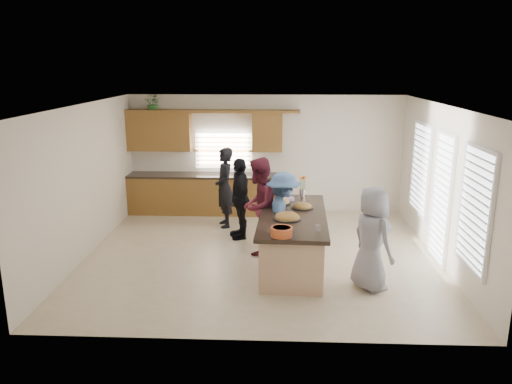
{
  "coord_description": "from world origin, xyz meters",
  "views": [
    {
      "loc": [
        0.3,
        -8.81,
        3.5
      ],
      "look_at": [
        -0.1,
        0.3,
        1.15
      ],
      "focal_mm": 35.0,
      "sensor_mm": 36.0,
      "label": 1
    }
  ],
  "objects_px": {
    "salad_bowl": "(282,231)",
    "woman_right_back": "(283,217)",
    "woman_left_back": "(225,188)",
    "woman_left_front": "(240,198)",
    "woman_right_front": "(372,239)",
    "island": "(293,241)",
    "woman_left_mid": "(259,206)"
  },
  "relations": [
    {
      "from": "woman_right_back",
      "to": "woman_right_front",
      "type": "xyz_separation_m",
      "value": [
        1.39,
        -1.15,
        0.02
      ]
    },
    {
      "from": "salad_bowl",
      "to": "woman_right_back",
      "type": "bearing_deg",
      "value": 88.56
    },
    {
      "from": "salad_bowl",
      "to": "woman_left_mid",
      "type": "xyz_separation_m",
      "value": [
        -0.42,
        1.76,
        -0.11
      ]
    },
    {
      "from": "woman_left_mid",
      "to": "woman_left_front",
      "type": "distance_m",
      "value": 0.93
    },
    {
      "from": "island",
      "to": "salad_bowl",
      "type": "relative_size",
      "value": 8.21
    },
    {
      "from": "salad_bowl",
      "to": "woman_left_front",
      "type": "relative_size",
      "value": 0.2
    },
    {
      "from": "woman_left_mid",
      "to": "woman_left_front",
      "type": "xyz_separation_m",
      "value": [
        -0.42,
        0.83,
        -0.08
      ]
    },
    {
      "from": "woman_left_back",
      "to": "woman_right_front",
      "type": "relative_size",
      "value": 1.04
    },
    {
      "from": "woman_left_back",
      "to": "woman_left_front",
      "type": "distance_m",
      "value": 0.82
    },
    {
      "from": "woman_left_back",
      "to": "woman_left_mid",
      "type": "xyz_separation_m",
      "value": [
        0.81,
        -1.55,
        0.04
      ]
    },
    {
      "from": "woman_left_front",
      "to": "woman_left_mid",
      "type": "bearing_deg",
      "value": 10.99
    },
    {
      "from": "woman_left_back",
      "to": "woman_left_front",
      "type": "relative_size",
      "value": 1.05
    },
    {
      "from": "woman_left_front",
      "to": "woman_right_back",
      "type": "relative_size",
      "value": 1.02
    },
    {
      "from": "salad_bowl",
      "to": "woman_right_front",
      "type": "relative_size",
      "value": 0.2
    },
    {
      "from": "salad_bowl",
      "to": "woman_left_back",
      "type": "height_order",
      "value": "woman_left_back"
    },
    {
      "from": "woman_right_back",
      "to": "woman_right_front",
      "type": "distance_m",
      "value": 1.8
    },
    {
      "from": "woman_left_mid",
      "to": "woman_right_back",
      "type": "height_order",
      "value": "woman_left_mid"
    },
    {
      "from": "island",
      "to": "woman_left_front",
      "type": "distance_m",
      "value": 1.81
    },
    {
      "from": "island",
      "to": "woman_left_back",
      "type": "distance_m",
      "value": 2.61
    },
    {
      "from": "woman_right_front",
      "to": "woman_left_mid",
      "type": "bearing_deg",
      "value": 21.69
    },
    {
      "from": "woman_right_front",
      "to": "woman_left_front",
      "type": "bearing_deg",
      "value": 15.02
    },
    {
      "from": "island",
      "to": "woman_left_mid",
      "type": "bearing_deg",
      "value": 138.57
    },
    {
      "from": "woman_left_back",
      "to": "island",
      "type": "bearing_deg",
      "value": 17.31
    },
    {
      "from": "woman_left_front",
      "to": "woman_left_back",
      "type": "bearing_deg",
      "value": -167.26
    },
    {
      "from": "woman_left_back",
      "to": "woman_right_front",
      "type": "distance_m",
      "value": 4.04
    },
    {
      "from": "salad_bowl",
      "to": "island",
      "type": "bearing_deg",
      "value": 79.82
    },
    {
      "from": "woman_left_front",
      "to": "woman_right_back",
      "type": "bearing_deg",
      "value": 20.69
    },
    {
      "from": "woman_left_back",
      "to": "woman_right_front",
      "type": "bearing_deg",
      "value": 24.56
    },
    {
      "from": "salad_bowl",
      "to": "woman_left_front",
      "type": "xyz_separation_m",
      "value": [
        -0.83,
        2.59,
        -0.19
      ]
    },
    {
      "from": "salad_bowl",
      "to": "woman_right_back",
      "type": "height_order",
      "value": "woman_right_back"
    },
    {
      "from": "island",
      "to": "woman_left_mid",
      "type": "xyz_separation_m",
      "value": [
        -0.62,
        0.6,
        0.46
      ]
    },
    {
      "from": "woman_left_back",
      "to": "woman_right_front",
      "type": "height_order",
      "value": "woman_left_back"
    }
  ]
}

